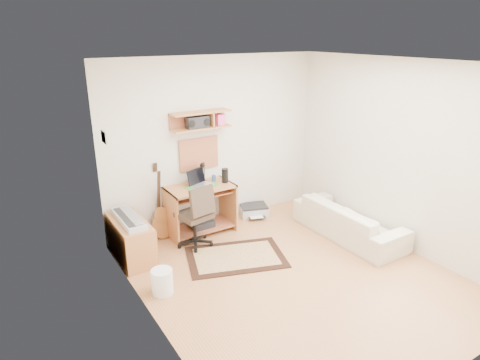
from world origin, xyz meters
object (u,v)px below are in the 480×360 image
printer (254,210)px  sofa (349,215)px  cabinet (131,240)px  desk (200,210)px  task_chair (194,215)px

printer → sofa: bearing=-41.6°
printer → sofa: size_ratio=0.25×
cabinet → desk: bearing=9.7°
printer → task_chair: bearing=-143.0°
cabinet → printer: 2.21m
task_chair → printer: task_chair is taller
desk → task_chair: bearing=-128.7°
printer → sofa: 1.61m
sofa → desk: bearing=54.6°
task_chair → desk: bearing=40.5°
desk → cabinet: size_ratio=1.11×
printer → sofa: sofa is taller
desk → printer: bearing=5.2°
task_chair → printer: 1.42m
cabinet → printer: (2.18, 0.29, -0.19)m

